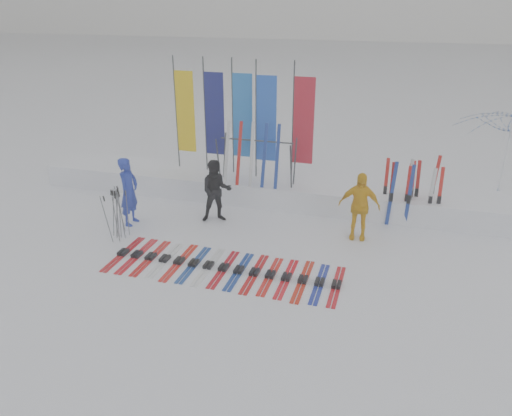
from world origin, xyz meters
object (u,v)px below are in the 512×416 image
(ski_row, at_px, (223,268))
(person_black, at_px, (216,191))
(ski_rack, at_px, (257,155))
(person_blue, at_px, (129,191))
(person_yellow, at_px, (359,206))
(tent_canopy, at_px, (505,159))

(ski_row, bearing_deg, person_black, 113.24)
(ski_rack, bearing_deg, person_blue, -140.39)
(person_yellow, height_order, ski_row, person_yellow)
(person_black, relative_size, tent_canopy, 0.55)
(person_yellow, relative_size, tent_canopy, 0.56)
(person_yellow, bearing_deg, ski_row, -139.50)
(tent_canopy, height_order, ski_row, tent_canopy)
(person_blue, xyz_separation_m, person_yellow, (5.53, 0.80, -0.05))
(person_black, bearing_deg, ski_rack, 41.22)
(ski_row, distance_m, ski_rack, 3.96)
(person_black, distance_m, tent_canopy, 7.71)
(ski_rack, bearing_deg, ski_row, -84.52)
(person_black, bearing_deg, person_blue, 177.02)
(person_blue, height_order, person_yellow, person_blue)
(person_yellow, height_order, tent_canopy, tent_canopy)
(person_black, xyz_separation_m, ski_row, (0.99, -2.30, -0.76))
(person_blue, relative_size, ski_rack, 0.84)
(person_black, distance_m, person_yellow, 3.53)
(person_black, bearing_deg, tent_canopy, 0.11)
(person_black, xyz_separation_m, person_yellow, (3.53, 0.02, 0.01))
(person_yellow, height_order, ski_rack, ski_rack)
(ski_row, bearing_deg, person_blue, 153.02)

